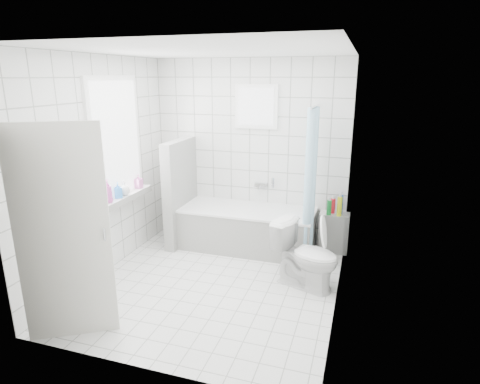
% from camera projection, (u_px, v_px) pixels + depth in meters
% --- Properties ---
extents(ground, '(3.00, 3.00, 0.00)m').
position_uv_depth(ground, '(214.00, 284.00, 4.72)').
color(ground, white).
rests_on(ground, ground).
extents(ceiling, '(3.00, 3.00, 0.00)m').
position_uv_depth(ceiling, '(209.00, 50.00, 3.99)').
color(ceiling, white).
rests_on(ceiling, ground).
extents(wall_back, '(2.80, 0.02, 2.60)m').
position_uv_depth(wall_back, '(250.00, 153.00, 5.73)').
color(wall_back, white).
rests_on(wall_back, ground).
extents(wall_front, '(2.80, 0.02, 2.60)m').
position_uv_depth(wall_front, '(138.00, 223.00, 2.98)').
color(wall_front, white).
rests_on(wall_front, ground).
extents(wall_left, '(0.02, 3.00, 2.60)m').
position_uv_depth(wall_left, '(101.00, 168.00, 4.76)').
color(wall_left, white).
rests_on(wall_left, ground).
extents(wall_right, '(0.02, 3.00, 2.60)m').
position_uv_depth(wall_right, '(344.00, 187.00, 3.95)').
color(wall_right, white).
rests_on(wall_right, ground).
extents(window_left, '(0.01, 0.90, 1.40)m').
position_uv_depth(window_left, '(117.00, 140.00, 4.94)').
color(window_left, white).
rests_on(window_left, wall_left).
extents(window_back, '(0.50, 0.01, 0.50)m').
position_uv_depth(window_back, '(256.00, 107.00, 5.48)').
color(window_back, white).
rests_on(window_back, wall_back).
extents(window_sill, '(0.18, 1.02, 0.08)m').
position_uv_depth(window_sill, '(125.00, 197.00, 5.13)').
color(window_sill, white).
rests_on(window_sill, wall_left).
extents(door, '(0.71, 0.44, 2.00)m').
position_uv_depth(door, '(63.00, 236.00, 3.53)').
color(door, silver).
rests_on(door, ground).
extents(bathtub, '(1.85, 0.77, 0.58)m').
position_uv_depth(bathtub, '(247.00, 228.00, 5.64)').
color(bathtub, white).
rests_on(bathtub, ground).
extents(partition_wall, '(0.15, 0.85, 1.50)m').
position_uv_depth(partition_wall, '(181.00, 192.00, 5.76)').
color(partition_wall, white).
rests_on(partition_wall, ground).
extents(tiled_ledge, '(0.40, 0.24, 0.55)m').
position_uv_depth(tiled_ledge, '(334.00, 232.00, 5.54)').
color(tiled_ledge, white).
rests_on(tiled_ledge, ground).
extents(toilet, '(0.85, 0.65, 0.77)m').
position_uv_depth(toilet, '(306.00, 255.00, 4.58)').
color(toilet, white).
rests_on(toilet, ground).
extents(curtain_rod, '(0.02, 0.80, 0.02)m').
position_uv_depth(curtain_rod, '(315.00, 106.00, 4.90)').
color(curtain_rod, silver).
rests_on(curtain_rod, wall_back).
extents(shower_curtain, '(0.14, 0.48, 1.78)m').
position_uv_depth(shower_curtain, '(310.00, 180.00, 5.03)').
color(shower_curtain, '#4298C1').
rests_on(shower_curtain, curtain_rod).
extents(tub_faucet, '(0.18, 0.06, 0.06)m').
position_uv_depth(tub_faucet, '(261.00, 185.00, 5.77)').
color(tub_faucet, silver).
rests_on(tub_faucet, wall_back).
extents(sill_bottles, '(0.19, 0.81, 0.28)m').
position_uv_depth(sill_bottles, '(120.00, 188.00, 4.99)').
color(sill_bottles, '#C84EA8').
rests_on(sill_bottles, window_sill).
extents(ledge_bottles, '(0.21, 0.16, 0.26)m').
position_uv_depth(ledge_bottles, '(336.00, 206.00, 5.40)').
color(ledge_bottles, '#1650B2').
rests_on(ledge_bottles, tiled_ledge).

